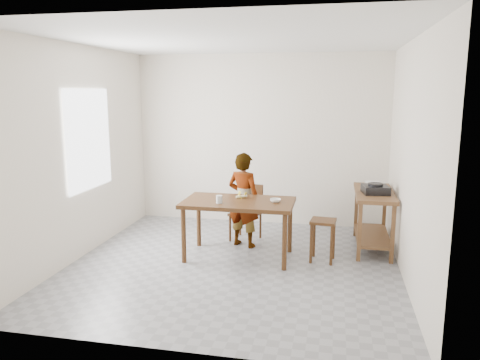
% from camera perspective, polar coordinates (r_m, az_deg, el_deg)
% --- Properties ---
extents(floor, '(4.00, 4.00, 0.04)m').
position_cam_1_polar(floor, '(5.90, -0.79, -10.51)').
color(floor, gray).
rests_on(floor, ground).
extents(ceiling, '(4.00, 4.00, 0.04)m').
position_cam_1_polar(ceiling, '(5.52, -0.87, 17.01)').
color(ceiling, white).
rests_on(ceiling, wall_back).
extents(wall_back, '(4.00, 0.04, 2.70)m').
position_cam_1_polar(wall_back, '(7.52, 2.49, 4.90)').
color(wall_back, silver).
rests_on(wall_back, ground).
extents(wall_front, '(4.00, 0.04, 2.70)m').
position_cam_1_polar(wall_front, '(3.63, -7.69, -1.59)').
color(wall_front, silver).
rests_on(wall_front, ground).
extents(wall_left, '(0.04, 4.00, 2.70)m').
position_cam_1_polar(wall_left, '(6.29, -19.13, 3.15)').
color(wall_left, silver).
rests_on(wall_left, ground).
extents(wall_right, '(0.04, 4.00, 2.70)m').
position_cam_1_polar(wall_right, '(5.48, 20.27, 2.03)').
color(wall_right, silver).
rests_on(wall_right, ground).
extents(window_pane, '(0.02, 1.10, 1.30)m').
position_cam_1_polar(window_pane, '(6.42, -17.92, 4.72)').
color(window_pane, white).
rests_on(window_pane, wall_left).
extents(dining_table, '(1.40, 0.80, 0.75)m').
position_cam_1_polar(dining_table, '(6.04, -0.19, -6.01)').
color(dining_table, '#442712').
rests_on(dining_table, floor).
extents(prep_counter, '(0.50, 1.20, 0.80)m').
position_cam_1_polar(prep_counter, '(6.61, 15.89, -4.72)').
color(prep_counter, brown).
rests_on(prep_counter, floor).
extents(child, '(0.56, 0.46, 1.31)m').
position_cam_1_polar(child, '(6.41, 0.45, -2.44)').
color(child, silver).
rests_on(child, floor).
extents(dining_chair, '(0.47, 0.47, 0.79)m').
position_cam_1_polar(dining_chair, '(6.73, 0.66, -4.05)').
color(dining_chair, '#442712').
rests_on(dining_chair, floor).
extents(stool, '(0.33, 0.33, 0.54)m').
position_cam_1_polar(stool, '(6.03, 10.03, -7.26)').
color(stool, '#442712').
rests_on(stool, floor).
extents(glass_tumbler, '(0.10, 0.10, 0.10)m').
position_cam_1_polar(glass_tumbler, '(5.82, -2.55, -2.36)').
color(glass_tumbler, silver).
rests_on(glass_tumbler, dining_table).
extents(small_bowl, '(0.18, 0.18, 0.04)m').
position_cam_1_polar(small_bowl, '(5.88, 4.34, -2.51)').
color(small_bowl, white).
rests_on(small_bowl, dining_table).
extents(banana, '(0.20, 0.17, 0.06)m').
position_cam_1_polar(banana, '(6.08, 0.19, -1.97)').
color(banana, '#EFC64A').
rests_on(banana, dining_table).
extents(serving_bowl, '(0.23, 0.23, 0.06)m').
position_cam_1_polar(serving_bowl, '(6.86, 15.85, -0.48)').
color(serving_bowl, white).
rests_on(serving_bowl, prep_counter).
extents(gas_burner, '(0.37, 0.37, 0.11)m').
position_cam_1_polar(gas_burner, '(6.37, 16.19, -1.13)').
color(gas_burner, black).
rests_on(gas_burner, prep_counter).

